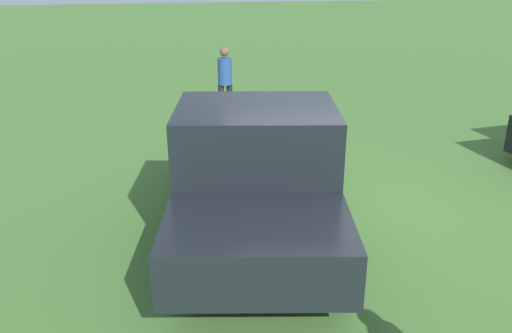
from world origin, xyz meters
The scene contains 3 objects.
ground_plane centered at (0.00, 0.00, 0.00)m, with size 80.00×80.00×0.00m, color #477533.
pickup_truck centered at (-0.26, 0.96, 0.93)m, with size 5.21×2.76×1.80m.
person_visitor centered at (5.35, 0.67, 0.92)m, with size 0.37×0.37×1.64m.
Camera 1 is at (-6.62, 2.11, 3.48)m, focal length 37.41 mm.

